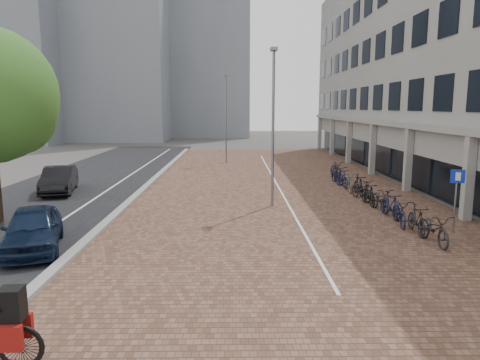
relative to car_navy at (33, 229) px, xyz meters
name	(u,v)px	position (x,y,z in m)	size (l,w,h in m)	color
ground	(243,255)	(6.50, -0.61, -0.67)	(140.00, 140.00, 0.00)	#474442
plaza_brick	(274,185)	(8.50, 11.39, -0.66)	(14.50, 42.00, 0.04)	brown
street_asphalt	(79,186)	(-2.50, 11.39, -0.67)	(8.00, 50.00, 0.03)	black
curb	(148,184)	(1.40, 11.39, -0.60)	(0.35, 42.00, 0.14)	gray
lane_line	(115,185)	(-0.50, 11.39, -0.65)	(0.12, 44.00, 0.00)	white
parking_line	(277,185)	(8.70, 11.39, -0.64)	(0.10, 30.00, 0.00)	white
office_building	(443,42)	(19.47, 15.39, 7.77)	(8.40, 40.00, 15.00)	#9B9B96
bg_towers	(128,34)	(-7.84, 48.33, 13.29)	(33.00, 23.00, 32.00)	gray
car_navy	(33,229)	(0.00, 0.00, 0.00)	(1.59, 3.96, 1.35)	black
car_dark	(59,180)	(-2.81, 9.37, 0.00)	(1.44, 4.12, 1.36)	black
parking_sign	(456,191)	(14.00, 1.69, 0.82)	(0.47, 0.15, 2.26)	slate
lamp_near	(273,130)	(7.94, 5.90, 2.73)	(0.12, 0.12, 6.81)	slate
lamp_far	(226,119)	(5.63, 21.65, 2.76)	(0.12, 0.12, 6.86)	gray
bike_row	(364,189)	(12.44, 7.29, -0.15)	(1.27, 15.80, 1.05)	black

